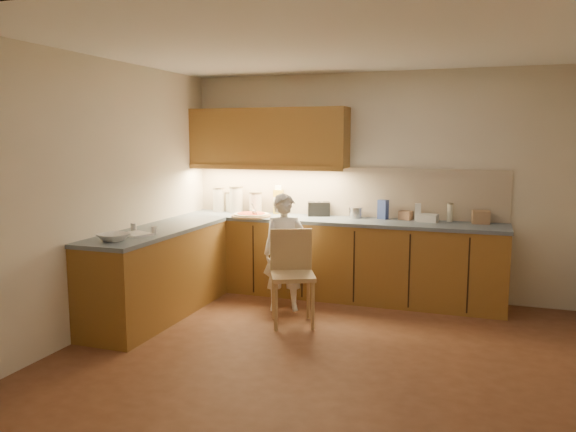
# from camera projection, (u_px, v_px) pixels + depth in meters

# --- Properties ---
(room) EXTENTS (4.54, 4.50, 2.62)m
(room) POSITION_uv_depth(u_px,v_px,m) (331.00, 159.00, 4.66)
(room) COLOR brown
(room) RESTS_ON ground
(l_counter) EXTENTS (3.77, 2.62, 0.92)m
(l_counter) POSITION_uv_depth(u_px,v_px,m) (279.00, 262.00, 6.29)
(l_counter) COLOR olive
(l_counter) RESTS_ON ground
(backsplash) EXTENTS (3.75, 0.02, 0.58)m
(backsplash) POSITION_uv_depth(u_px,v_px,m) (343.00, 192.00, 6.70)
(backsplash) COLOR #BEAC93
(backsplash) RESTS_ON l_counter
(upper_cabinets) EXTENTS (1.95, 0.36, 0.73)m
(upper_cabinets) POSITION_uv_depth(u_px,v_px,m) (268.00, 138.00, 6.75)
(upper_cabinets) COLOR olive
(upper_cabinets) RESTS_ON ground
(pizza_on_board) EXTENTS (0.47, 0.47, 0.19)m
(pizza_on_board) POSITION_uv_depth(u_px,v_px,m) (251.00, 215.00, 6.64)
(pizza_on_board) COLOR #A48052
(pizza_on_board) RESTS_ON l_counter
(child) EXTENTS (0.54, 0.46, 1.26)m
(child) POSITION_uv_depth(u_px,v_px,m) (285.00, 252.00, 6.01)
(child) COLOR white
(child) RESTS_ON ground
(wooden_chair) EXTENTS (0.55, 0.55, 0.94)m
(wooden_chair) POSITION_uv_depth(u_px,v_px,m) (292.00, 269.00, 5.61)
(wooden_chair) COLOR tan
(wooden_chair) RESTS_ON ground
(mixing_bowl) EXTENTS (0.33, 0.33, 0.07)m
(mixing_bowl) POSITION_uv_depth(u_px,v_px,m) (114.00, 237.00, 5.09)
(mixing_bowl) COLOR white
(mixing_bowl) RESTS_ON l_counter
(canister_a) EXTENTS (0.15, 0.15, 0.31)m
(canister_a) POSITION_uv_depth(u_px,v_px,m) (219.00, 199.00, 7.10)
(canister_a) COLOR silver
(canister_a) RESTS_ON l_counter
(canister_b) EXTENTS (0.14, 0.14, 0.25)m
(canister_b) POSITION_uv_depth(u_px,v_px,m) (231.00, 201.00, 7.11)
(canister_b) COLOR silver
(canister_b) RESTS_ON l_counter
(canister_c) EXTENTS (0.18, 0.18, 0.33)m
(canister_c) POSITION_uv_depth(u_px,v_px,m) (236.00, 199.00, 7.00)
(canister_c) COLOR silver
(canister_c) RESTS_ON l_counter
(canister_d) EXTENTS (0.16, 0.16, 0.27)m
(canister_d) POSITION_uv_depth(u_px,v_px,m) (256.00, 202.00, 6.93)
(canister_d) COLOR beige
(canister_d) RESTS_ON l_counter
(oil_jug) EXTENTS (0.13, 0.10, 0.35)m
(oil_jug) POSITION_uv_depth(u_px,v_px,m) (278.00, 201.00, 6.89)
(oil_jug) COLOR gold
(oil_jug) RESTS_ON l_counter
(toaster) EXTENTS (0.29, 0.23, 0.17)m
(toaster) POSITION_uv_depth(u_px,v_px,m) (319.00, 209.00, 6.71)
(toaster) COLOR black
(toaster) RESTS_ON l_counter
(steel_pot) EXTENTS (0.16, 0.16, 0.13)m
(steel_pot) POSITION_uv_depth(u_px,v_px,m) (356.00, 212.00, 6.54)
(steel_pot) COLOR #B4B4B9
(steel_pot) RESTS_ON l_counter
(blue_box) EXTENTS (0.13, 0.11, 0.22)m
(blue_box) POSITION_uv_depth(u_px,v_px,m) (383.00, 209.00, 6.45)
(blue_box) COLOR #314795
(blue_box) RESTS_ON l_counter
(card_box_a) EXTENTS (0.16, 0.14, 0.10)m
(card_box_a) POSITION_uv_depth(u_px,v_px,m) (406.00, 215.00, 6.40)
(card_box_a) COLOR tan
(card_box_a) RESTS_ON l_counter
(white_bottle) EXTENTS (0.07, 0.07, 0.20)m
(white_bottle) POSITION_uv_depth(u_px,v_px,m) (418.00, 212.00, 6.31)
(white_bottle) COLOR white
(white_bottle) RESTS_ON l_counter
(flat_pack) EXTENTS (0.23, 0.18, 0.09)m
(flat_pack) POSITION_uv_depth(u_px,v_px,m) (428.00, 218.00, 6.24)
(flat_pack) COLOR silver
(flat_pack) RESTS_ON l_counter
(tall_jar) EXTENTS (0.07, 0.07, 0.21)m
(tall_jar) POSITION_uv_depth(u_px,v_px,m) (450.00, 212.00, 6.24)
(tall_jar) COLOR silver
(tall_jar) RESTS_ON l_counter
(card_box_b) EXTENTS (0.20, 0.16, 0.14)m
(card_box_b) POSITION_uv_depth(u_px,v_px,m) (481.00, 217.00, 6.11)
(card_box_b) COLOR tan
(card_box_b) RESTS_ON l_counter
(dough_cloth) EXTENTS (0.34, 0.31, 0.02)m
(dough_cloth) POSITION_uv_depth(u_px,v_px,m) (136.00, 234.00, 5.39)
(dough_cloth) COLOR white
(dough_cloth) RESTS_ON l_counter
(spice_jar_a) EXTENTS (0.07, 0.07, 0.08)m
(spice_jar_a) POSITION_uv_depth(u_px,v_px,m) (134.00, 227.00, 5.61)
(spice_jar_a) COLOR silver
(spice_jar_a) RESTS_ON l_counter
(spice_jar_b) EXTENTS (0.07, 0.07, 0.07)m
(spice_jar_b) POSITION_uv_depth(u_px,v_px,m) (154.00, 230.00, 5.48)
(spice_jar_b) COLOR silver
(spice_jar_b) RESTS_ON l_counter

